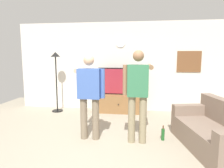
{
  "coord_description": "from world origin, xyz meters",
  "views": [
    {
      "loc": [
        0.62,
        -3.27,
        1.68
      ],
      "look_at": [
        0.01,
        1.2,
        1.05
      ],
      "focal_mm": 32.18,
      "sensor_mm": 36.0,
      "label": 1
    }
  ],
  "objects_px": {
    "television": "(119,81)",
    "person_standing_nearer_couch": "(138,91)",
    "tv_stand": "(119,103)",
    "beverage_bottle": "(163,134)",
    "framed_picture": "(189,62)",
    "wall_clock": "(120,43)",
    "side_couch": "(215,132)",
    "floor_lamp": "(56,69)",
    "person_standing_nearer_lamp": "(89,92)"
  },
  "relations": [
    {
      "from": "television",
      "to": "person_standing_nearer_couch",
      "type": "relative_size",
      "value": 0.72
    },
    {
      "from": "tv_stand",
      "to": "beverage_bottle",
      "type": "xyz_separation_m",
      "value": [
        1.08,
        -1.91,
        -0.14
      ]
    },
    {
      "from": "beverage_bottle",
      "to": "framed_picture",
      "type": "bearing_deg",
      "value": 66.87
    },
    {
      "from": "tv_stand",
      "to": "television",
      "type": "bearing_deg",
      "value": 90.0
    },
    {
      "from": "framed_picture",
      "to": "wall_clock",
      "type": "bearing_deg",
      "value": -179.86
    },
    {
      "from": "wall_clock",
      "to": "side_couch",
      "type": "xyz_separation_m",
      "value": [
        1.95,
        -2.49,
        -1.76
      ]
    },
    {
      "from": "tv_stand",
      "to": "television",
      "type": "height_order",
      "value": "television"
    },
    {
      "from": "floor_lamp",
      "to": "beverage_bottle",
      "type": "bearing_deg",
      "value": -30.59
    },
    {
      "from": "side_couch",
      "to": "person_standing_nearer_couch",
      "type": "bearing_deg",
      "value": 174.89
    },
    {
      "from": "tv_stand",
      "to": "person_standing_nearer_lamp",
      "type": "bearing_deg",
      "value": -101.07
    },
    {
      "from": "person_standing_nearer_lamp",
      "to": "beverage_bottle",
      "type": "distance_m",
      "value": 1.7
    },
    {
      "from": "framed_picture",
      "to": "floor_lamp",
      "type": "distance_m",
      "value": 3.94
    },
    {
      "from": "tv_stand",
      "to": "person_standing_nearer_lamp",
      "type": "distance_m",
      "value": 2.18
    },
    {
      "from": "wall_clock",
      "to": "beverage_bottle",
      "type": "xyz_separation_m",
      "value": [
        1.08,
        -2.2,
        -1.96
      ]
    },
    {
      "from": "person_standing_nearer_couch",
      "to": "beverage_bottle",
      "type": "height_order",
      "value": "person_standing_nearer_couch"
    },
    {
      "from": "person_standing_nearer_lamp",
      "to": "side_couch",
      "type": "relative_size",
      "value": 0.9
    },
    {
      "from": "wall_clock",
      "to": "floor_lamp",
      "type": "xyz_separation_m",
      "value": [
        -1.89,
        -0.45,
        -0.8
      ]
    },
    {
      "from": "framed_picture",
      "to": "floor_lamp",
      "type": "xyz_separation_m",
      "value": [
        -3.91,
        -0.46,
        -0.23
      ]
    },
    {
      "from": "tv_stand",
      "to": "floor_lamp",
      "type": "xyz_separation_m",
      "value": [
        -1.89,
        -0.16,
        1.02
      ]
    },
    {
      "from": "floor_lamp",
      "to": "person_standing_nearer_lamp",
      "type": "bearing_deg",
      "value": -51.35
    },
    {
      "from": "tv_stand",
      "to": "beverage_bottle",
      "type": "relative_size",
      "value": 4.86
    },
    {
      "from": "television",
      "to": "beverage_bottle",
      "type": "height_order",
      "value": "television"
    },
    {
      "from": "person_standing_nearer_lamp",
      "to": "wall_clock",
      "type": "bearing_deg",
      "value": 80.29
    },
    {
      "from": "tv_stand",
      "to": "side_couch",
      "type": "distance_m",
      "value": 2.94
    },
    {
      "from": "person_standing_nearer_couch",
      "to": "side_couch",
      "type": "distance_m",
      "value": 1.56
    },
    {
      "from": "person_standing_nearer_lamp",
      "to": "beverage_bottle",
      "type": "relative_size",
      "value": 5.61
    },
    {
      "from": "tv_stand",
      "to": "person_standing_nearer_couch",
      "type": "distance_m",
      "value": 2.27
    },
    {
      "from": "wall_clock",
      "to": "framed_picture",
      "type": "height_order",
      "value": "wall_clock"
    },
    {
      "from": "framed_picture",
      "to": "side_couch",
      "type": "height_order",
      "value": "framed_picture"
    },
    {
      "from": "wall_clock",
      "to": "floor_lamp",
      "type": "height_order",
      "value": "wall_clock"
    },
    {
      "from": "tv_stand",
      "to": "television",
      "type": "xyz_separation_m",
      "value": [
        -0.0,
        0.05,
        0.67
      ]
    },
    {
      "from": "wall_clock",
      "to": "floor_lamp",
      "type": "bearing_deg",
      "value": -166.52
    },
    {
      "from": "floor_lamp",
      "to": "person_standing_nearer_couch",
      "type": "height_order",
      "value": "floor_lamp"
    },
    {
      "from": "framed_picture",
      "to": "floor_lamp",
      "type": "height_order",
      "value": "framed_picture"
    },
    {
      "from": "floor_lamp",
      "to": "side_couch",
      "type": "relative_size",
      "value": 0.95
    },
    {
      "from": "television",
      "to": "framed_picture",
      "type": "bearing_deg",
      "value": 7.02
    },
    {
      "from": "tv_stand",
      "to": "person_standing_nearer_lamp",
      "type": "xyz_separation_m",
      "value": [
        -0.4,
        -2.03,
        0.71
      ]
    },
    {
      "from": "person_standing_nearer_couch",
      "to": "side_couch",
      "type": "bearing_deg",
      "value": -5.11
    },
    {
      "from": "tv_stand",
      "to": "framed_picture",
      "type": "distance_m",
      "value": 2.39
    },
    {
      "from": "person_standing_nearer_couch",
      "to": "person_standing_nearer_lamp",
      "type": "bearing_deg",
      "value": 177.17
    },
    {
      "from": "person_standing_nearer_lamp",
      "to": "television",
      "type": "bearing_deg",
      "value": 79.17
    },
    {
      "from": "floor_lamp",
      "to": "person_standing_nearer_lamp",
      "type": "height_order",
      "value": "floor_lamp"
    },
    {
      "from": "beverage_bottle",
      "to": "person_standing_nearer_lamp",
      "type": "bearing_deg",
      "value": -175.61
    },
    {
      "from": "person_standing_nearer_couch",
      "to": "floor_lamp",
      "type": "bearing_deg",
      "value": 141.99
    },
    {
      "from": "floor_lamp",
      "to": "beverage_bottle",
      "type": "xyz_separation_m",
      "value": [
        2.96,
        -1.75,
        -1.16
      ]
    },
    {
      "from": "side_couch",
      "to": "beverage_bottle",
      "type": "bearing_deg",
      "value": 162.03
    },
    {
      "from": "floor_lamp",
      "to": "person_standing_nearer_couch",
      "type": "relative_size",
      "value": 1.0
    },
    {
      "from": "framed_picture",
      "to": "side_couch",
      "type": "distance_m",
      "value": 2.77
    },
    {
      "from": "person_standing_nearer_lamp",
      "to": "person_standing_nearer_couch",
      "type": "relative_size",
      "value": 0.95
    },
    {
      "from": "television",
      "to": "wall_clock",
      "type": "bearing_deg",
      "value": 90.0
    }
  ]
}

